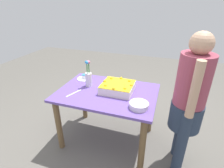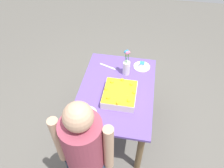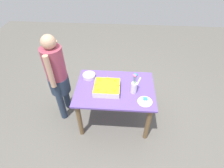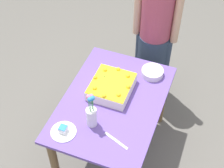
% 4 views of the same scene
% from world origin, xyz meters
% --- Properties ---
extents(ground_plane, '(8.00, 8.00, 0.00)m').
position_xyz_m(ground_plane, '(0.00, 0.00, 0.00)').
color(ground_plane, '#5E5A53').
extents(dining_table, '(1.16, 0.82, 0.73)m').
position_xyz_m(dining_table, '(0.00, 0.00, 0.59)').
color(dining_table, '#654AA0').
rests_on(dining_table, ground_plane).
extents(sheet_cake, '(0.37, 0.34, 0.12)m').
position_xyz_m(sheet_cake, '(0.11, 0.05, 0.78)').
color(sheet_cake, silver).
rests_on(sheet_cake, dining_table).
extents(serving_plate_with_slice, '(0.20, 0.20, 0.06)m').
position_xyz_m(serving_plate_with_slice, '(-0.42, 0.24, 0.74)').
color(serving_plate_with_slice, white).
rests_on(serving_plate_with_slice, dining_table).
extents(cake_knife, '(0.10, 0.22, 0.00)m').
position_xyz_m(cake_knife, '(-0.35, -0.17, 0.73)').
color(cake_knife, silver).
rests_on(cake_knife, dining_table).
extents(flower_vase, '(0.08, 0.08, 0.33)m').
position_xyz_m(flower_vase, '(-0.27, 0.07, 0.84)').
color(flower_vase, silver).
rests_on(flower_vase, dining_table).
extents(fruit_bowl, '(0.20, 0.20, 0.06)m').
position_xyz_m(fruit_bowl, '(0.42, -0.22, 0.75)').
color(fruit_bowl, silver).
rests_on(fruit_bowl, dining_table).
extents(person_standing, '(0.31, 0.45, 1.49)m').
position_xyz_m(person_standing, '(0.88, -0.11, 0.85)').
color(person_standing, '#27344A').
rests_on(person_standing, ground_plane).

